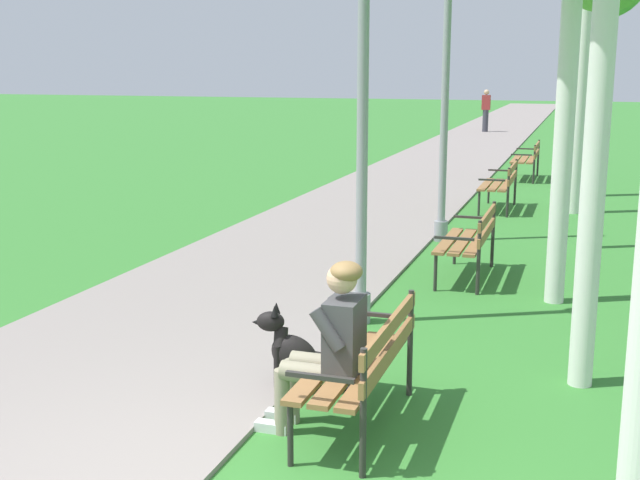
% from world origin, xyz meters
% --- Properties ---
extents(paved_path, '(3.20, 60.00, 0.04)m').
position_xyz_m(paved_path, '(-1.76, 24.00, 0.02)').
color(paved_path, gray).
rests_on(paved_path, ground).
extents(park_bench_near, '(0.55, 1.50, 0.85)m').
position_xyz_m(park_bench_near, '(0.56, 1.35, 0.51)').
color(park_bench_near, olive).
rests_on(park_bench_near, ground).
extents(park_bench_mid, '(0.55, 1.50, 0.85)m').
position_xyz_m(park_bench_mid, '(0.68, 5.80, 0.51)').
color(park_bench_mid, olive).
rests_on(park_bench_mid, ground).
extents(park_bench_far, '(0.55, 1.50, 0.85)m').
position_xyz_m(park_bench_far, '(0.52, 10.82, 0.51)').
color(park_bench_far, olive).
rests_on(park_bench_far, ground).
extents(park_bench_furthest, '(0.55, 1.50, 0.85)m').
position_xyz_m(park_bench_furthest, '(0.65, 15.13, 0.51)').
color(park_bench_furthest, olive).
rests_on(park_bench_furthest, ground).
extents(person_seated_on_near_bench, '(0.74, 0.49, 1.25)m').
position_xyz_m(person_seated_on_near_bench, '(0.35, 1.19, 0.68)').
color(person_seated_on_near_bench, gray).
rests_on(person_seated_on_near_bench, ground).
extents(dog_black, '(0.83, 0.37, 0.71)m').
position_xyz_m(dog_black, '(-0.10, 1.87, 0.26)').
color(dog_black, black).
rests_on(dog_black, ground).
extents(lamp_post_near, '(0.24, 0.24, 4.49)m').
position_xyz_m(lamp_post_near, '(-0.12, 3.71, 2.32)').
color(lamp_post_near, gray).
rests_on(lamp_post_near, ground).
extents(lamp_post_mid, '(0.24, 0.24, 4.69)m').
position_xyz_m(lamp_post_mid, '(-0.04, 7.86, 2.42)').
color(lamp_post_mid, gray).
rests_on(lamp_post_mid, ground).
extents(pedestrian_distant, '(0.32, 0.22, 1.65)m').
position_xyz_m(pedestrian_distant, '(-1.93, 28.38, 0.84)').
color(pedestrian_distant, '#383842').
rests_on(pedestrian_distant, ground).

